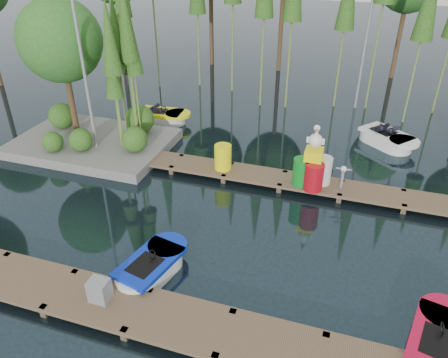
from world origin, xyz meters
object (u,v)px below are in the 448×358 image
(island, at_px, (79,69))
(boat_yellow_far, at_px, (162,117))
(yellow_barrel, at_px, (223,157))
(drum_cluster, at_px, (313,168))
(utility_cabinet, at_px, (99,290))
(boat_blue, at_px, (151,267))
(boat_red, at_px, (437,343))

(island, distance_m, boat_yellow_far, 4.59)
(yellow_barrel, height_order, drum_cluster, drum_cluster)
(utility_cabinet, height_order, drum_cluster, drum_cluster)
(boat_blue, xyz_separation_m, boat_red, (6.97, -0.24, 0.01))
(boat_red, relative_size, drum_cluster, 1.21)
(boat_blue, xyz_separation_m, drum_cluster, (3.40, 5.40, 0.71))
(boat_red, height_order, boat_yellow_far, boat_yellow_far)
(drum_cluster, bearing_deg, boat_blue, -122.22)
(utility_cabinet, bearing_deg, boat_red, 8.98)
(island, height_order, boat_red, island)
(yellow_barrel, bearing_deg, boat_red, -40.43)
(island, xyz_separation_m, drum_cluster, (9.35, -0.95, -2.24))
(boat_yellow_far, distance_m, yellow_barrel, 5.71)
(drum_cluster, bearing_deg, utility_cabinet, -120.42)
(boat_blue, bearing_deg, drum_cluster, 70.30)
(boat_blue, distance_m, boat_red, 6.98)
(boat_red, bearing_deg, island, 166.01)
(boat_red, height_order, yellow_barrel, yellow_barrel)
(boat_red, distance_m, boat_yellow_far, 14.64)
(boat_blue, xyz_separation_m, yellow_barrel, (0.16, 5.56, 0.53))
(utility_cabinet, bearing_deg, island, 124.38)
(boat_blue, distance_m, boat_yellow_far, 10.21)
(boat_yellow_far, relative_size, utility_cabinet, 4.55)
(boat_red, bearing_deg, boat_yellow_far, 152.04)
(boat_blue, bearing_deg, boat_yellow_far, 126.02)
(utility_cabinet, xyz_separation_m, yellow_barrel, (0.77, 7.00, 0.17))
(boat_red, relative_size, utility_cabinet, 4.61)
(island, xyz_separation_m, yellow_barrel, (6.10, -0.79, -2.42))
(boat_yellow_far, xyz_separation_m, utility_cabinet, (3.46, -10.80, 0.32))
(island, height_order, boat_yellow_far, island)
(boat_blue, distance_m, drum_cluster, 6.43)
(utility_cabinet, bearing_deg, boat_blue, 66.97)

